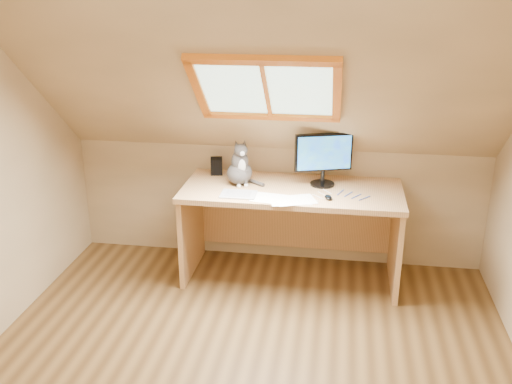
# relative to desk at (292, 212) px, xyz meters

# --- Properties ---
(ground) EXTENTS (3.50, 3.50, 0.00)m
(ground) POSITION_rel_desk_xyz_m (-0.16, -1.45, -0.55)
(ground) COLOR brown
(ground) RESTS_ON ground
(room_shell) EXTENTS (3.52, 3.52, 2.41)m
(room_shell) POSITION_rel_desk_xyz_m (-0.16, -1.55, 0.88)
(room_shell) COLOR tan
(room_shell) RESTS_ON ground
(desk) EXTENTS (1.72, 0.75, 0.79)m
(desk) POSITION_rel_desk_xyz_m (0.00, 0.00, 0.00)
(desk) COLOR tan
(desk) RESTS_ON ground
(monitor) EXTENTS (0.45, 0.19, 0.42)m
(monitor) POSITION_rel_desk_xyz_m (0.23, 0.03, 0.48)
(monitor) COLOR black
(monitor) RESTS_ON desk
(cat) EXTENTS (0.28, 0.31, 0.38)m
(cat) POSITION_rel_desk_xyz_m (-0.42, -0.04, 0.37)
(cat) COLOR #46403E
(cat) RESTS_ON desk
(desk_speaker) EXTENTS (0.12, 0.12, 0.14)m
(desk_speaker) POSITION_rel_desk_xyz_m (-0.66, 0.18, 0.30)
(desk_speaker) COLOR black
(desk_speaker) RESTS_ON desk
(graphics_tablet) EXTENTS (0.27, 0.19, 0.01)m
(graphics_tablet) POSITION_rel_desk_xyz_m (-0.39, -0.29, 0.24)
(graphics_tablet) COLOR #B2B2B7
(graphics_tablet) RESTS_ON desk
(mouse) EXTENTS (0.08, 0.10, 0.03)m
(mouse) POSITION_rel_desk_xyz_m (0.29, -0.27, 0.25)
(mouse) COLOR black
(mouse) RESTS_ON desk
(papers) EXTENTS (0.35, 0.30, 0.01)m
(papers) POSITION_rel_desk_xyz_m (-0.04, -0.33, 0.24)
(papers) COLOR white
(papers) RESTS_ON desk
(cables) EXTENTS (0.51, 0.26, 0.01)m
(cables) POSITION_rel_desk_xyz_m (0.37, -0.19, 0.24)
(cables) COLOR silver
(cables) RESTS_ON desk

